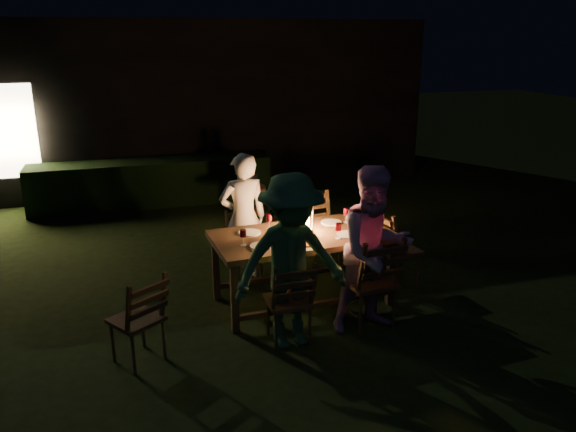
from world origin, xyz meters
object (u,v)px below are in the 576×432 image
object	(u,v)px
bottle_table	(282,224)
chair_far_left	(246,260)
chair_near_right	(370,297)
person_opp_right	(375,250)
lantern	(305,218)
ice_bucket	(247,180)
dining_table	(303,241)
side_table	(248,193)
chair_end	(396,262)
chair_near_left	(289,315)
bottle_bucket_b	(250,176)
person_opp_left	(291,262)
chair_spare	(139,334)
chair_far_right	(320,247)
person_house_side	(243,218)
bottle_bucket_a	(244,177)

from	to	relation	value
bottle_table	chair_far_left	bearing A→B (deg)	108.36
chair_near_right	person_opp_right	xyz separation A→B (m)	(0.00, -0.05, 0.54)
lantern	ice_bucket	bearing A→B (deg)	93.23
dining_table	side_table	size ratio (longest dim) A/B	2.75
ice_bucket	chair_end	bearing A→B (deg)	-60.70
dining_table	person_opp_right	xyz separation A→B (m)	(0.50, -0.79, 0.12)
chair_near_left	bottle_bucket_b	world-z (taller)	bottle_bucket_b
person_opp_right	side_table	distance (m)	3.27
chair_far_left	ice_bucket	world-z (taller)	ice_bucket
dining_table	person_opp_left	bearing A→B (deg)	-118.76
bottle_bucket_b	ice_bucket	bearing A→B (deg)	-141.34
chair_near_left	chair_end	distance (m)	1.85
chair_spare	person_opp_left	bearing A→B (deg)	-37.78
chair_near_left	person_opp_right	bearing A→B (deg)	0.91
dining_table	chair_near_right	world-z (taller)	chair_near_right
chair_near_left	lantern	world-z (taller)	lantern
chair_far_right	bottle_bucket_b	world-z (taller)	bottle_bucket_b
bottle_table	bottle_bucket_b	distance (m)	2.49
side_table	bottle_bucket_b	xyz separation A→B (m)	(0.05, 0.04, 0.25)
person_house_side	bottle_bucket_a	distance (m)	1.64
person_opp_right	chair_spare	bearing A→B (deg)	175.04
dining_table	chair_end	distance (m)	1.31
person_opp_right	person_opp_left	xyz separation A→B (m)	(-0.90, -0.06, 0.00)
person_house_side	bottle_bucket_a	size ratio (longest dim) A/B	5.05
chair_far_left	chair_near_left	bearing A→B (deg)	93.06
person_opp_left	chair_far_left	bearing A→B (deg)	89.96
dining_table	person_opp_left	xyz separation A→B (m)	(-0.39, -0.85, 0.13)
chair_end	bottle_bucket_a	xyz separation A→B (m)	(-1.36, 2.30, 0.60)
side_table	ice_bucket	size ratio (longest dim) A/B	2.48
chair_near_left	person_house_side	size ratio (longest dim) A/B	0.58
dining_table	person_house_side	size ratio (longest dim) A/B	1.27
lantern	chair_far_right	bearing A→B (deg)	59.19
chair_near_left	lantern	bearing A→B (deg)	62.66
chair_far_right	lantern	size ratio (longest dim) A/B	2.96
dining_table	bottle_bucket_a	xyz separation A→B (m)	(-0.14, 2.38, 0.16)
person_opp_right	side_table	bearing A→B (deg)	96.59
bottle_table	side_table	bearing A→B (deg)	86.20
bottle_bucket_a	person_house_side	bearing A→B (deg)	-102.95
chair_far_left	dining_table	bearing A→B (deg)	123.44
chair_spare	bottle_bucket_a	bearing A→B (deg)	27.75
chair_near_left	side_table	world-z (taller)	chair_near_left
lantern	person_opp_right	bearing A→B (deg)	-61.46
chair_far_left	person_opp_left	size ratio (longest dim) A/B	0.52
ice_bucket	chair_near_left	bearing A→B (deg)	-95.52
dining_table	chair_end	size ratio (longest dim) A/B	2.02
chair_end	chair_far_right	bearing A→B (deg)	-142.48
dining_table	chair_near_right	bearing A→B (deg)	-59.75
chair_end	person_house_side	xyz separation A→B (m)	(-1.73, 0.71, 0.50)
person_house_side	person_opp_right	size ratio (longest dim) A/B	0.93
chair_near_left	bottle_table	bearing A→B (deg)	79.45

